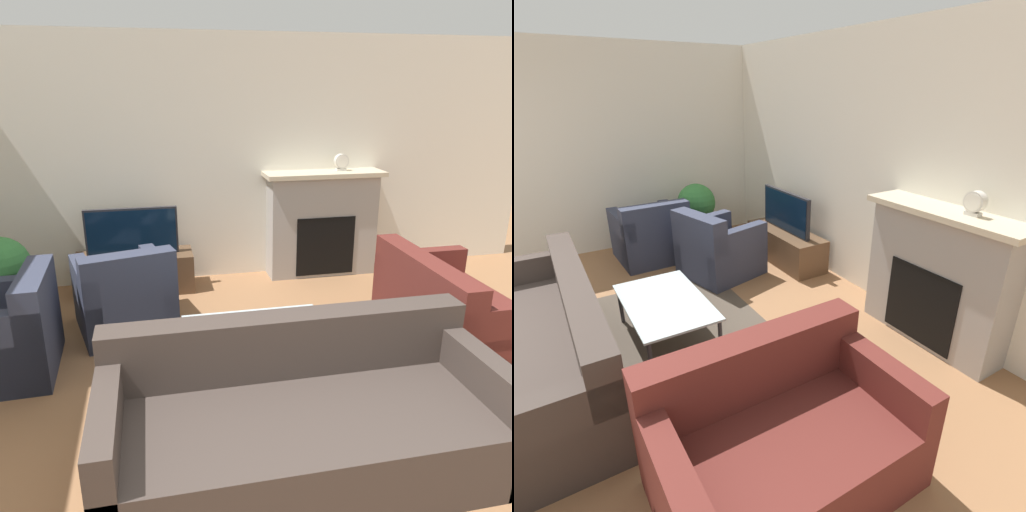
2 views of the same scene
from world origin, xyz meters
TOP-DOWN VIEW (x-y plane):
  - wall_back at (0.00, 4.28)m, footprint 8.03×0.06m
  - area_rug at (0.12, 2.01)m, footprint 2.30×1.87m
  - fireplace at (1.33, 4.07)m, footprint 1.38×0.40m
  - tv_stand at (-0.84, 3.94)m, footprint 1.25×0.45m
  - tv at (-0.84, 3.94)m, footprint 0.97×0.05m
  - couch_sectional at (0.17, 1.01)m, footprint 2.30×0.98m
  - couch_loveseat at (1.85, 2.14)m, footprint 0.90×1.43m
  - armchair_by_window at (-1.81, 2.45)m, footprint 0.89×0.87m
  - armchair_accent at (-0.91, 3.01)m, footprint 0.98×0.99m
  - coffee_table at (0.12, 2.03)m, footprint 1.10×0.67m
  - potted_plant at (-1.95, 3.17)m, footprint 0.53×0.53m
  - mantel_clock at (1.54, 4.08)m, footprint 0.16×0.07m

SIDE VIEW (x-z plane):
  - area_rug at x=0.12m, z-range 0.00..0.00m
  - tv_stand at x=-0.84m, z-range 0.00..0.42m
  - couch_sectional at x=0.17m, z-range -0.13..0.69m
  - couch_loveseat at x=1.85m, z-range -0.12..0.70m
  - armchair_by_window at x=-1.81m, z-range -0.11..0.71m
  - armchair_accent at x=-0.91m, z-range -0.11..0.71m
  - coffee_table at x=0.12m, z-range 0.17..0.56m
  - potted_plant at x=-1.95m, z-range 0.12..1.03m
  - fireplace at x=1.33m, z-range 0.03..1.25m
  - tv at x=-0.84m, z-range 0.42..0.94m
  - mantel_clock at x=1.54m, z-range 1.23..1.42m
  - wall_back at x=0.00m, z-range 0.00..2.70m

